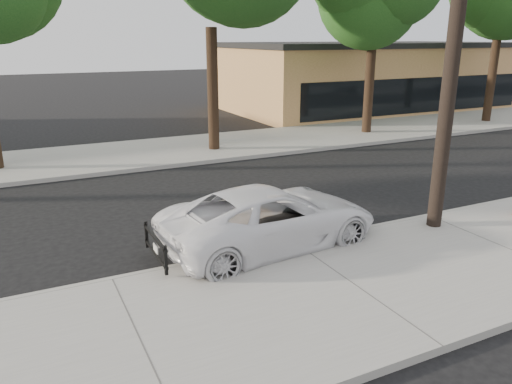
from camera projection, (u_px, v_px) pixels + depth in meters
ground at (253, 219)px, 13.02m from camera, size 120.00×120.00×0.00m
near_sidewalk at (353, 287)px, 9.31m from camera, size 90.00×4.40×0.15m
far_sidewalk at (162, 152)px, 20.28m from camera, size 90.00×5.00×0.15m
curb_near at (293, 245)px, 11.19m from camera, size 90.00×0.12×0.16m
building_main at (366, 77)px, 32.86m from camera, size 18.00×10.00×4.00m
utility_pole at (456, 29)px, 10.82m from camera, size 1.40×0.34×9.00m
police_cruiser at (270, 218)px, 11.09m from camera, size 5.18×2.75×1.39m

